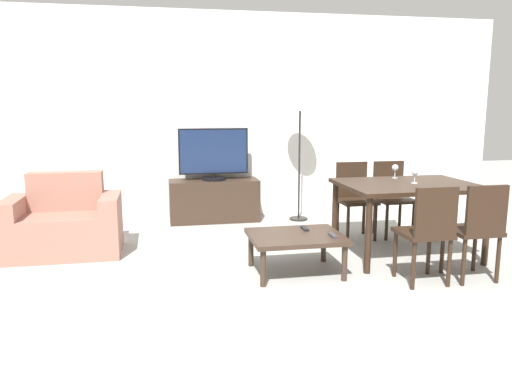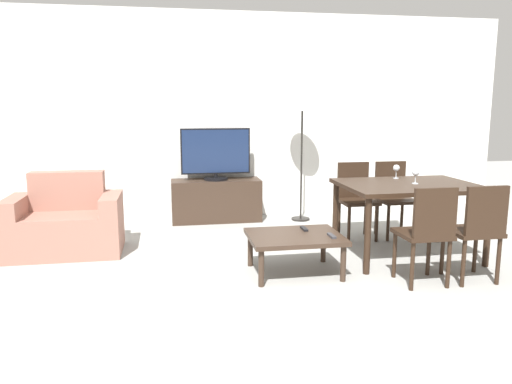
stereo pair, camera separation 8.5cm
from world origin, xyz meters
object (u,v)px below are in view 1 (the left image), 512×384
tv_stand (214,200)px  tv (213,154)px  remote_primary (305,228)px  armchair (65,225)px  dining_table (408,191)px  dining_chair_near_right (477,227)px  wine_glass_left (395,169)px  dining_chair_far (392,194)px  coffee_table (296,239)px  remote_secondary (333,235)px  dining_chair_near (428,229)px  wine_glass_center (415,173)px  floor_lamp (300,105)px  dining_chair_far_left (354,195)px

tv_stand → tv: tv is taller
remote_primary → armchair: bearing=158.8°
tv → dining_table: (1.72, -1.89, -0.22)m
armchair → dining_chair_near_right: size_ratio=1.30×
remote_primary → wine_glass_left: size_ratio=1.03×
dining_chair_far → dining_table: bearing=-106.1°
coffee_table → remote_secondary: size_ratio=5.53×
dining_chair_near → wine_glass_center: 0.90m
remote_secondary → dining_chair_near: bearing=-27.4°
armchair → floor_lamp: floor_lamp is taller
dining_chair_near_right → remote_secondary: dining_chair_near_right is taller
dining_chair_far → wine_glass_center: 0.91m
armchair → remote_secondary: bearing=-25.5°
tv → floor_lamp: floor_lamp is taller
armchair → remote_primary: armchair is taller
armchair → tv_stand: armchair is taller
floor_lamp → dining_chair_far_left: bearing=-67.6°
dining_table → floor_lamp: size_ratio=0.77×
tv → wine_glass_left: tv is taller
remote_primary → remote_secondary: bearing=-59.5°
armchair → tv: bearing=34.7°
armchair → coffee_table: (2.15, -1.04, 0.02)m
tv → dining_chair_far: size_ratio=1.04×
dining_chair_near → wine_glass_left: wine_glass_left is taller
armchair → wine_glass_center: wine_glass_center is taller
tv → remote_secondary: size_ratio=5.93×
dining_chair_near_right → remote_secondary: bearing=162.6°
armchair → tv: tv is taller
remote_primary → remote_secondary: same height
tv → dining_chair_near_right: tv is taller
dining_chair_near_right → tv: bearing=126.0°
coffee_table → dining_chair_near: bearing=-26.3°
tv_stand → dining_chair_near: bearing=-61.0°
dining_chair_near_right → remote_secondary: 1.22m
dining_table → dining_chair_far_left: (-0.23, 0.80, -0.18)m
wine_glass_center → floor_lamp: bearing=110.8°
armchair → dining_chair_near_right: dining_chair_near_right is taller
floor_lamp → wine_glass_left: size_ratio=11.61×
coffee_table → remote_secondary: remote_secondary is taller
dining_chair_far → remote_secondary: bearing=-133.3°
floor_lamp → wine_glass_left: floor_lamp is taller
dining_chair_far_left → wine_glass_left: (0.26, -0.45, 0.36)m
dining_chair_far_left → remote_secondary: (-0.70, -1.23, -0.11)m
dining_chair_near_right → floor_lamp: size_ratio=0.50×
dining_chair_far_left → dining_chair_far: bearing=0.0°
tv_stand → wine_glass_center: (1.77, -1.91, 0.57)m
tv_stand → floor_lamp: floor_lamp is taller
armchair → wine_glass_center: size_ratio=7.59×
coffee_table → dining_chair_near_right: 1.55m
dining_chair_far → remote_secondary: size_ratio=5.70×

